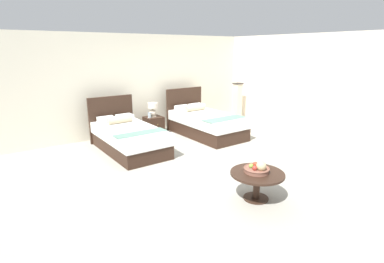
{
  "coord_description": "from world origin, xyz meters",
  "views": [
    {
      "loc": [
        -3.76,
        -4.65,
        2.29
      ],
      "look_at": [
        -0.14,
        0.46,
        0.56
      ],
      "focal_mm": 28.07,
      "sensor_mm": 36.0,
      "label": 1
    }
  ],
  "objects_px": {
    "nightstand": "(154,126)",
    "floor_lamp_corner": "(237,103)",
    "bed_near_corner": "(205,123)",
    "loose_apple": "(259,165)",
    "bed_near_window": "(128,137)",
    "vase": "(150,115)",
    "coffee_table": "(257,178)",
    "fruit_bowl": "(257,168)",
    "table_lamp": "(153,109)"
  },
  "relations": [
    {
      "from": "nightstand",
      "to": "floor_lamp_corner",
      "type": "distance_m",
      "value": 2.93
    },
    {
      "from": "bed_near_corner",
      "to": "nightstand",
      "type": "height_order",
      "value": "bed_near_corner"
    },
    {
      "from": "loose_apple",
      "to": "bed_near_window",
      "type": "bearing_deg",
      "value": 104.97
    },
    {
      "from": "bed_near_corner",
      "to": "vase",
      "type": "distance_m",
      "value": 1.53
    },
    {
      "from": "coffee_table",
      "to": "floor_lamp_corner",
      "type": "relative_size",
      "value": 0.67
    },
    {
      "from": "nightstand",
      "to": "floor_lamp_corner",
      "type": "height_order",
      "value": "floor_lamp_corner"
    },
    {
      "from": "bed_near_window",
      "to": "vase",
      "type": "distance_m",
      "value": 1.31
    },
    {
      "from": "fruit_bowl",
      "to": "coffee_table",
      "type": "bearing_deg",
      "value": -113.98
    },
    {
      "from": "coffee_table",
      "to": "loose_apple",
      "type": "bearing_deg",
      "value": 36.68
    },
    {
      "from": "nightstand",
      "to": "floor_lamp_corner",
      "type": "xyz_separation_m",
      "value": [
        2.9,
        -0.22,
        0.38
      ]
    },
    {
      "from": "bed_near_corner",
      "to": "nightstand",
      "type": "distance_m",
      "value": 1.42
    },
    {
      "from": "bed_near_window",
      "to": "coffee_table",
      "type": "xyz_separation_m",
      "value": [
        0.66,
        -3.34,
        0.04
      ]
    },
    {
      "from": "table_lamp",
      "to": "loose_apple",
      "type": "distance_m",
      "value": 4.1
    },
    {
      "from": "bed_near_window",
      "to": "table_lamp",
      "type": "relative_size",
      "value": 5.64
    },
    {
      "from": "floor_lamp_corner",
      "to": "bed_near_window",
      "type": "bearing_deg",
      "value": -170.93
    },
    {
      "from": "fruit_bowl",
      "to": "loose_apple",
      "type": "bearing_deg",
      "value": 35.89
    },
    {
      "from": "bed_near_window",
      "to": "coffee_table",
      "type": "height_order",
      "value": "bed_near_window"
    },
    {
      "from": "bed_near_corner",
      "to": "table_lamp",
      "type": "xyz_separation_m",
      "value": [
        -1.12,
        0.89,
        0.39
      ]
    },
    {
      "from": "bed_near_corner",
      "to": "table_lamp",
      "type": "relative_size",
      "value": 5.75
    },
    {
      "from": "vase",
      "to": "fruit_bowl",
      "type": "distance_m",
      "value": 4.18
    },
    {
      "from": "vase",
      "to": "loose_apple",
      "type": "height_order",
      "value": "vase"
    },
    {
      "from": "coffee_table",
      "to": "bed_near_corner",
      "type": "bearing_deg",
      "value": 64.66
    },
    {
      "from": "fruit_bowl",
      "to": "floor_lamp_corner",
      "type": "distance_m",
      "value": 5.21
    },
    {
      "from": "table_lamp",
      "to": "fruit_bowl",
      "type": "bearing_deg",
      "value": -96.2
    },
    {
      "from": "bed_near_corner",
      "to": "table_lamp",
      "type": "distance_m",
      "value": 1.48
    },
    {
      "from": "nightstand",
      "to": "coffee_table",
      "type": "height_order",
      "value": "nightstand"
    },
    {
      "from": "fruit_bowl",
      "to": "floor_lamp_corner",
      "type": "xyz_separation_m",
      "value": [
        3.36,
        3.98,
        0.11
      ]
    },
    {
      "from": "bed_near_window",
      "to": "nightstand",
      "type": "height_order",
      "value": "bed_near_window"
    },
    {
      "from": "table_lamp",
      "to": "floor_lamp_corner",
      "type": "relative_size",
      "value": 0.31
    },
    {
      "from": "nightstand",
      "to": "vase",
      "type": "bearing_deg",
      "value": -164.0
    },
    {
      "from": "bed_near_corner",
      "to": "fruit_bowl",
      "type": "height_order",
      "value": "bed_near_corner"
    },
    {
      "from": "nightstand",
      "to": "table_lamp",
      "type": "relative_size",
      "value": 1.29
    },
    {
      "from": "nightstand",
      "to": "loose_apple",
      "type": "bearing_deg",
      "value": -93.79
    },
    {
      "from": "bed_near_corner",
      "to": "nightstand",
      "type": "relative_size",
      "value": 4.45
    },
    {
      "from": "bed_near_window",
      "to": "vase",
      "type": "height_order",
      "value": "bed_near_window"
    },
    {
      "from": "vase",
      "to": "coffee_table",
      "type": "relative_size",
      "value": 0.17
    },
    {
      "from": "bed_near_window",
      "to": "bed_near_corner",
      "type": "relative_size",
      "value": 0.98
    },
    {
      "from": "loose_apple",
      "to": "bed_near_corner",
      "type": "bearing_deg",
      "value": 66.52
    },
    {
      "from": "coffee_table",
      "to": "fruit_bowl",
      "type": "bearing_deg",
      "value": 66.02
    },
    {
      "from": "table_lamp",
      "to": "floor_lamp_corner",
      "type": "bearing_deg",
      "value": -4.82
    },
    {
      "from": "floor_lamp_corner",
      "to": "nightstand",
      "type": "bearing_deg",
      "value": 175.57
    },
    {
      "from": "table_lamp",
      "to": "floor_lamp_corner",
      "type": "xyz_separation_m",
      "value": [
        2.9,
        -0.24,
        -0.1
      ]
    },
    {
      "from": "bed_near_corner",
      "to": "loose_apple",
      "type": "height_order",
      "value": "bed_near_corner"
    },
    {
      "from": "loose_apple",
      "to": "fruit_bowl",
      "type": "bearing_deg",
      "value": -144.11
    },
    {
      "from": "floor_lamp_corner",
      "to": "loose_apple",
      "type": "bearing_deg",
      "value": -129.52
    },
    {
      "from": "nightstand",
      "to": "bed_near_window",
      "type": "bearing_deg",
      "value": -142.37
    },
    {
      "from": "coffee_table",
      "to": "floor_lamp_corner",
      "type": "bearing_deg",
      "value": 49.85
    },
    {
      "from": "coffee_table",
      "to": "loose_apple",
      "type": "height_order",
      "value": "loose_apple"
    },
    {
      "from": "loose_apple",
      "to": "floor_lamp_corner",
      "type": "height_order",
      "value": "floor_lamp_corner"
    },
    {
      "from": "fruit_bowl",
      "to": "loose_apple",
      "type": "xyz_separation_m",
      "value": [
        0.19,
        0.14,
        -0.03
      ]
    }
  ]
}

